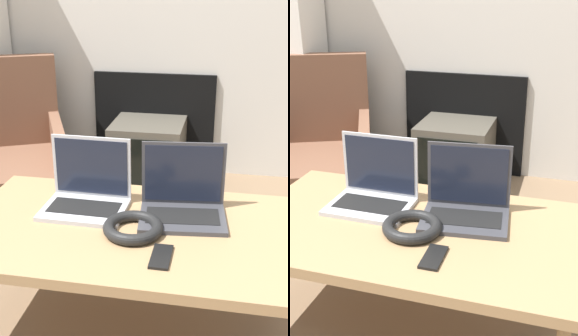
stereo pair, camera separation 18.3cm
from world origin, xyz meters
The scene contains 7 objects.
table centered at (0.00, 0.30, 0.36)m, with size 1.15×0.68×0.39m.
laptop_left centered at (-0.18, 0.42, 0.45)m, with size 0.30×0.22×0.25m.
laptop_right centered at (0.17, 0.42, 0.45)m, with size 0.32×0.25×0.25m.
headphones centered at (0.03, 0.26, 0.41)m, with size 0.20×0.20×0.04m.
phone centered at (0.14, 0.13, 0.39)m, with size 0.06×0.13×0.01m.
tv centered at (-0.15, 1.55, 0.19)m, with size 0.42×0.41×0.38m.
armchair centered at (-0.98, 1.33, 0.32)m, with size 0.90×0.90×0.75m.
Camera 1 is at (0.31, -1.07, 1.18)m, focal length 50.00 mm.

